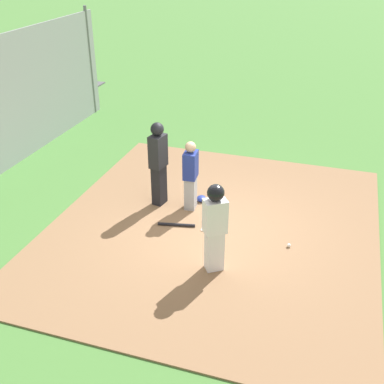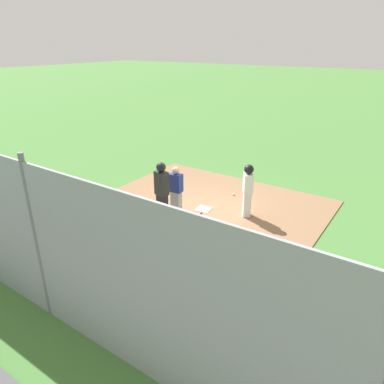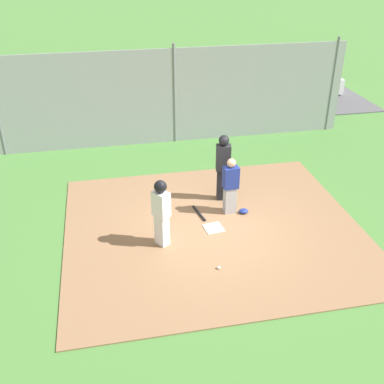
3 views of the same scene
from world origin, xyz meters
The scene contains 9 objects.
ground_plane centered at (0.00, 0.00, 0.00)m, with size 140.00×140.00×0.00m, color #477A38.
dirt_infield centered at (0.00, 0.00, 0.01)m, with size 7.20×6.40×0.03m, color #896647.
home_plate centered at (0.00, 0.00, 0.04)m, with size 0.44×0.44×0.02m, color white.
catcher centered at (-0.59, -0.67, 0.82)m, with size 0.40×0.29×1.53m.
umpire centered at (-0.57, -1.38, 1.02)m, with size 0.42×0.33×1.86m.
runner centered at (1.33, 0.38, 0.98)m, with size 0.43×0.46×1.66m.
baseball_bat centered at (0.22, -0.72, 0.06)m, with size 0.06×0.06×0.76m, color black.
catcher_mask centered at (-0.93, -0.54, 0.09)m, with size 0.24×0.20×0.12m, color navy.
baseball centered at (0.26, 1.56, 0.07)m, with size 0.07×0.07×0.07m, color white.
Camera 1 is at (7.96, 2.11, 5.26)m, focal length 44.93 mm.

